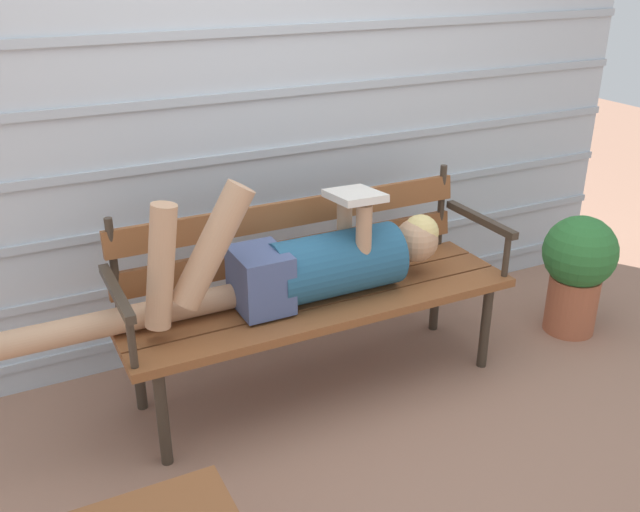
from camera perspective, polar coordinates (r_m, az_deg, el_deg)
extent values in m
plane|color=#936B56|center=(3.04, 0.78, -11.33)|extent=(12.00, 12.00, 0.00)
cube|color=#B2BCC6|center=(3.13, -4.75, 13.13)|extent=(4.04, 0.06, 2.35)
cube|color=#A3ADB7|center=(3.45, -3.94, -4.24)|extent=(4.04, 0.02, 0.04)
cube|color=#A3ADB7|center=(3.34, -4.07, -0.29)|extent=(4.04, 0.02, 0.04)
cube|color=#A3ADB7|center=(3.24, -4.20, 3.92)|extent=(4.04, 0.02, 0.04)
cube|color=#A3ADB7|center=(3.16, -4.34, 8.38)|extent=(4.04, 0.02, 0.04)
cube|color=#A3ADB7|center=(3.10, -4.50, 13.03)|extent=(4.04, 0.02, 0.04)
cube|color=#A3ADB7|center=(3.06, -4.66, 17.82)|extent=(4.04, 0.02, 0.04)
cube|color=brown|center=(2.77, 1.52, -4.98)|extent=(1.66, 0.15, 0.04)
cube|color=brown|center=(2.89, 0.00, -3.59)|extent=(1.66, 0.15, 0.04)
cube|color=brown|center=(3.02, -1.39, -2.31)|extent=(1.66, 0.15, 0.04)
cube|color=brown|center=(3.04, -2.05, 0.38)|extent=(1.59, 0.05, 0.11)
cube|color=brown|center=(2.97, -2.10, 3.53)|extent=(1.59, 0.05, 0.11)
cylinder|color=#382D23|center=(2.80, -16.42, -0.77)|extent=(0.03, 0.03, 0.39)
cylinder|color=#382D23|center=(3.37, 9.83, 4.10)|extent=(0.03, 0.03, 0.39)
cylinder|color=#382D23|center=(2.65, -12.69, -12.72)|extent=(0.04, 0.04, 0.40)
cylinder|color=#382D23|center=(3.22, 13.31, -5.65)|extent=(0.04, 0.04, 0.40)
cylinder|color=#382D23|center=(2.96, -14.62, -8.66)|extent=(0.04, 0.04, 0.40)
cylinder|color=#382D23|center=(3.48, 9.39, -2.96)|extent=(0.04, 0.04, 0.40)
cube|color=#382D23|center=(2.57, -16.25, -2.86)|extent=(0.04, 0.46, 0.03)
cylinder|color=#382D23|center=(2.45, -15.08, -6.75)|extent=(0.03, 0.03, 0.20)
cube|color=#382D23|center=(3.22, 12.95, 2.94)|extent=(0.04, 0.46, 0.03)
cylinder|color=#382D23|center=(3.12, 14.95, 0.09)|extent=(0.03, 0.03, 0.20)
cylinder|color=#23567A|center=(2.86, 1.29, -0.63)|extent=(0.54, 0.26, 0.26)
cube|color=#475684|center=(2.73, -4.87, -1.92)|extent=(0.20, 0.25, 0.24)
sphere|color=tan|center=(3.03, 7.85, 1.28)|extent=(0.19, 0.19, 0.19)
sphere|color=#E0C67A|center=(3.03, 8.20, 1.92)|extent=(0.16, 0.16, 0.16)
cylinder|color=tan|center=(2.53, -8.73, 0.86)|extent=(0.34, 0.11, 0.47)
cylinder|color=tan|center=(2.51, -12.82, -0.89)|extent=(0.16, 0.09, 0.47)
cylinder|color=tan|center=(2.69, -15.72, -5.01)|extent=(0.89, 0.10, 0.10)
cylinder|color=tan|center=(2.78, 3.58, 1.57)|extent=(0.06, 0.06, 0.27)
cylinder|color=tan|center=(2.91, 2.00, 2.65)|extent=(0.06, 0.06, 0.27)
cube|color=silver|center=(2.79, 2.83, 4.95)|extent=(0.19, 0.26, 0.06)
cylinder|color=#AD5B3D|center=(3.67, 19.80, -3.68)|extent=(0.24, 0.24, 0.29)
sphere|color=#2D7033|center=(3.56, 20.42, 0.31)|extent=(0.35, 0.35, 0.35)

